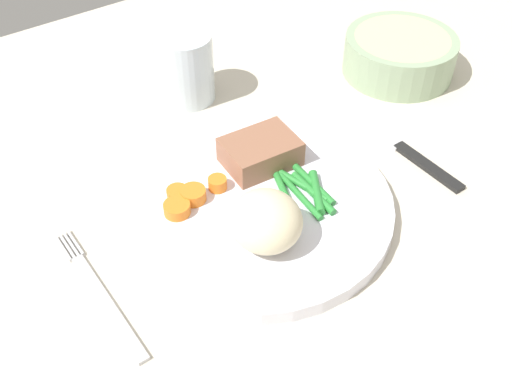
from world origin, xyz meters
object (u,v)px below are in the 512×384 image
(knife, at_px, (393,142))
(fork, at_px, (99,292))
(salad_bowl, at_px, (400,53))
(water_glass, at_px, (186,72))
(meat_portion, at_px, (261,152))
(dinner_plate, at_px, (256,205))

(knife, bearing_deg, fork, 179.49)
(salad_bowl, bearing_deg, water_glass, 156.18)
(meat_portion, bearing_deg, knife, -16.69)
(knife, height_order, salad_bowl, salad_bowl)
(dinner_plate, distance_m, salad_bowl, 0.31)
(dinner_plate, bearing_deg, water_glass, 77.33)
(knife, height_order, water_glass, water_glass)
(fork, bearing_deg, salad_bowl, 15.71)
(knife, xyz_separation_m, salad_bowl, (0.11, 0.10, 0.03))
(dinner_plate, bearing_deg, meat_portion, 49.40)
(knife, distance_m, salad_bowl, 0.15)
(fork, bearing_deg, water_glass, 47.65)
(dinner_plate, height_order, salad_bowl, salad_bowl)
(meat_portion, bearing_deg, salad_bowl, 12.27)
(dinner_plate, height_order, knife, dinner_plate)
(fork, bearing_deg, knife, 3.38)
(dinner_plate, xyz_separation_m, meat_portion, (0.04, 0.04, 0.02))
(water_glass, bearing_deg, dinner_plate, -102.67)
(water_glass, bearing_deg, salad_bowl, -23.82)
(fork, xyz_separation_m, knife, (0.35, -0.00, -0.00))
(water_glass, height_order, salad_bowl, water_glass)
(knife, relative_size, water_glass, 2.46)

